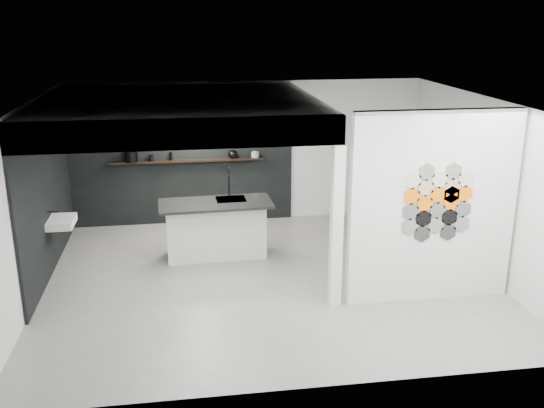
{
  "coord_description": "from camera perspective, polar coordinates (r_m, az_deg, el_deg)",
  "views": [
    {
      "loc": [
        -1.27,
        -8.77,
        4.04
      ],
      "look_at": [
        0.1,
        0.3,
        1.15
      ],
      "focal_mm": 40.0,
      "sensor_mm": 36.0,
      "label": 1
    }
  ],
  "objects": [
    {
      "name": "hex_tile_cluster",
      "position": [
        8.83,
        15.39,
        0.15
      ],
      "size": [
        1.04,
        0.02,
        1.16
      ],
      "color": "silver",
      "rests_on": "partition_panel"
    },
    {
      "name": "floor",
      "position": [
        9.74,
        -0.32,
        -7.05
      ],
      "size": [
        7.0,
        6.0,
        0.01
      ],
      "primitive_type": "cube",
      "color": "slate"
    },
    {
      "name": "bottle_dark",
      "position": [
        11.93,
        -9.51,
        4.46
      ],
      "size": [
        0.07,
        0.07,
        0.16
      ],
      "primitive_type": "cylinder",
      "rotation": [
        0.0,
        0.0,
        -0.1
      ],
      "color": "black",
      "rests_on": "display_shelf"
    },
    {
      "name": "fascia_beam",
      "position": [
        7.99,
        -8.71,
        6.54
      ],
      "size": [
        4.4,
        0.16,
        0.4
      ],
      "primitive_type": "cube",
      "color": "silver",
      "rests_on": "corner_column"
    },
    {
      "name": "partition_panel",
      "position": [
        8.92,
        14.92,
        -0.34
      ],
      "size": [
        2.45,
        0.15,
        2.8
      ],
      "primitive_type": "cube",
      "color": "silver",
      "rests_on": "floor"
    },
    {
      "name": "kitchen_island",
      "position": [
        10.47,
        -5.31,
        -2.26
      ],
      "size": [
        1.93,
        0.91,
        1.53
      ],
      "rotation": [
        0.0,
        0.0,
        0.04
      ],
      "color": "silver",
      "rests_on": "floor"
    },
    {
      "name": "stockpot",
      "position": [
        11.96,
        -13.12,
        4.38
      ],
      "size": [
        0.29,
        0.29,
        0.2
      ],
      "primitive_type": "cylinder",
      "rotation": [
        0.0,
        0.0,
        0.19
      ],
      "color": "black",
      "rests_on": "display_shelf"
    },
    {
      "name": "display_shelf",
      "position": [
        11.95,
        -8.05,
        4.06
      ],
      "size": [
        3.0,
        0.15,
        0.04
      ],
      "primitive_type": "cube",
      "color": "black",
      "rests_on": "bay_clad_back"
    },
    {
      "name": "bay_clad_left",
      "position": [
        10.41,
        -20.43,
        0.39
      ],
      "size": [
        0.04,
        4.0,
        2.35
      ],
      "primitive_type": "cube",
      "color": "black",
      "rests_on": "floor"
    },
    {
      "name": "glass_bowl",
      "position": [
        12.02,
        -1.6,
        4.67
      ],
      "size": [
        0.2,
        0.2,
        0.11
      ],
      "primitive_type": "cylinder",
      "rotation": [
        0.0,
        0.0,
        0.38
      ],
      "color": "gray",
      "rests_on": "display_shelf"
    },
    {
      "name": "utensil_cup",
      "position": [
        11.95,
        -11.33,
        4.27
      ],
      "size": [
        0.12,
        0.12,
        0.11
      ],
      "primitive_type": "cylinder",
      "rotation": [
        0.0,
        0.0,
        0.35
      ],
      "color": "black",
      "rests_on": "display_shelf"
    },
    {
      "name": "corner_column",
      "position": [
        8.54,
        6.1,
        -2.21
      ],
      "size": [
        0.16,
        0.16,
        2.35
      ],
      "primitive_type": "cube",
      "color": "silver",
      "rests_on": "floor"
    },
    {
      "name": "bay_clad_back",
      "position": [
        12.08,
        -8.51,
        3.58
      ],
      "size": [
        4.4,
        0.04,
        2.35
      ],
      "primitive_type": "cube",
      "color": "black",
      "rests_on": "floor"
    },
    {
      "name": "wall_basin",
      "position": [
        10.28,
        -19.2,
        -1.6
      ],
      "size": [
        0.4,
        0.6,
        0.12
      ],
      "primitive_type": "cube",
      "color": "silver",
      "rests_on": "bay_clad_left"
    },
    {
      "name": "glass_vase",
      "position": [
        12.02,
        -1.6,
        4.7
      ],
      "size": [
        0.11,
        0.11,
        0.12
      ],
      "primitive_type": "cylinder",
      "rotation": [
        0.0,
        0.0,
        0.33
      ],
      "color": "gray",
      "rests_on": "display_shelf"
    },
    {
      "name": "bulkhead",
      "position": [
        9.88,
        -8.77,
        8.62
      ],
      "size": [
        4.4,
        4.0,
        0.4
      ],
      "primitive_type": "cube",
      "color": "silver",
      "rests_on": "corner_column"
    },
    {
      "name": "kettle",
      "position": [
        11.97,
        -3.71,
        4.72
      ],
      "size": [
        0.23,
        0.23,
        0.16
      ],
      "primitive_type": "ellipsoid",
      "rotation": [
        0.0,
        0.0,
        -0.19
      ],
      "color": "black",
      "rests_on": "display_shelf"
    }
  ]
}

